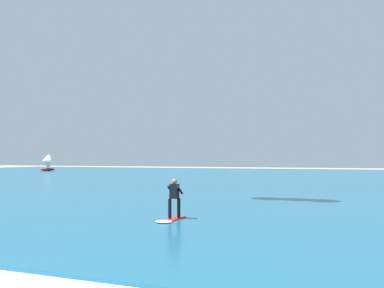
{
  "coord_description": "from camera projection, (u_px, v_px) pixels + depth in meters",
  "views": [
    {
      "loc": [
        6.5,
        -2.95,
        2.62
      ],
      "look_at": [
        -0.01,
        14.33,
        3.28
      ],
      "focal_mm": 37.33,
      "sensor_mm": 36.0,
      "label": 1
    }
  ],
  "objects": [
    {
      "name": "sailboat_mid_left",
      "position": [
        46.0,
        163.0,
        79.32
      ],
      "size": [
        2.85,
        3.18,
        3.57
      ],
      "color": "maroon",
      "rests_on": "ocean"
    },
    {
      "name": "kitesurfer",
      "position": [
        172.0,
        205.0,
        16.35
      ],
      "size": [
        0.73,
        1.97,
        1.67
      ],
      "color": "red",
      "rests_on": "ocean"
    },
    {
      "name": "ocean",
      "position": [
        288.0,
        178.0,
        51.04
      ],
      "size": [
        160.0,
        90.0,
        0.1
      ],
      "primitive_type": "cube",
      "color": "#1E607F",
      "rests_on": "ground"
    }
  ]
}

